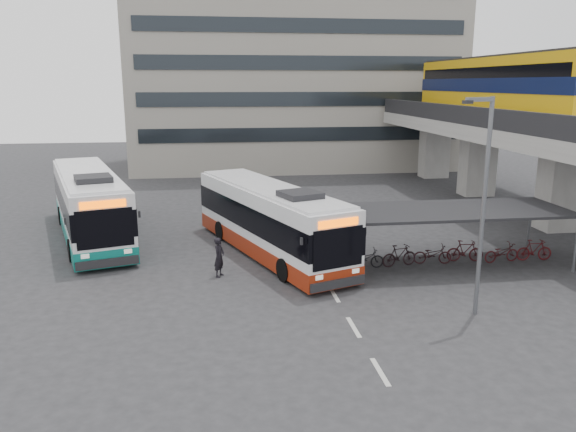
{
  "coord_description": "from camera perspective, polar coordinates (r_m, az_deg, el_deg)",
  "views": [
    {
      "loc": [
        -2.06,
        -19.9,
        7.96
      ],
      "look_at": [
        1.38,
        4.92,
        2.0
      ],
      "focal_mm": 35.0,
      "sensor_mm": 36.0,
      "label": 1
    }
  ],
  "objects": [
    {
      "name": "road_markings",
      "position": [
        19.23,
        6.68,
        -11.15
      ],
      "size": [
        0.15,
        7.6,
        0.01
      ],
      "color": "beige",
      "rests_on": "ground"
    },
    {
      "name": "viaduct",
      "position": [
        38.9,
        21.79,
        9.9
      ],
      "size": [
        8.0,
        32.0,
        9.68
      ],
      "color": "gray",
      "rests_on": "ground"
    },
    {
      "name": "bus_teal",
      "position": [
        31.15,
        -19.53,
        1.08
      ],
      "size": [
        6.3,
        12.9,
        3.74
      ],
      "rotation": [
        0.0,
        0.0,
        0.3
      ],
      "color": "white",
      "rests_on": "ground"
    },
    {
      "name": "pedestrian",
      "position": [
        23.74,
        -7.0,
        -4.16
      ],
      "size": [
        0.64,
        0.73,
        1.69
      ],
      "primitive_type": "imported",
      "rotation": [
        0.0,
        0.0,
        1.09
      ],
      "color": "black",
      "rests_on": "ground"
    },
    {
      "name": "bus_main",
      "position": [
        26.5,
        -1.89,
        -0.44
      ],
      "size": [
        6.5,
        12.05,
        3.52
      ],
      "rotation": [
        0.0,
        0.0,
        0.35
      ],
      "color": "white",
      "rests_on": "ground"
    },
    {
      "name": "bike_shelter",
      "position": [
        26.03,
        16.25,
        -1.67
      ],
      "size": [
        10.0,
        4.0,
        2.54
      ],
      "color": "#595B60",
      "rests_on": "ground"
    },
    {
      "name": "lamp_post",
      "position": [
        19.94,
        19.15,
        2.05
      ],
      "size": [
        1.28,
        0.59,
        7.54
      ],
      "rotation": [
        0.0,
        0.0,
        0.35
      ],
      "color": "#595B60",
      "rests_on": "ground"
    },
    {
      "name": "office_block",
      "position": [
        56.66,
        0.32,
        17.98
      ],
      "size": [
        30.0,
        15.0,
        25.0
      ],
      "primitive_type": "cube",
      "color": "gray",
      "rests_on": "ground"
    },
    {
      "name": "ground",
      "position": [
        21.53,
        -1.87,
        -8.32
      ],
      "size": [
        120.0,
        120.0,
        0.0
      ],
      "primitive_type": "plane",
      "color": "#28282B",
      "rests_on": "ground"
    }
  ]
}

